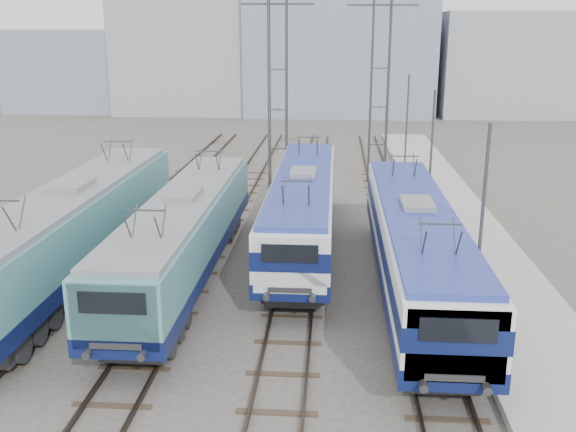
% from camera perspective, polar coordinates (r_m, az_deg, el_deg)
% --- Properties ---
extents(ground, '(160.00, 160.00, 0.00)m').
position_cam_1_polar(ground, '(21.60, -6.10, -10.99)').
color(ground, '#514C47').
extents(platform, '(4.00, 70.00, 0.30)m').
position_cam_1_polar(platform, '(29.32, 16.90, -3.85)').
color(platform, '#9E9E99').
rests_on(platform, ground).
extents(locomotive_far_left, '(2.96, 18.68, 3.52)m').
position_cam_1_polar(locomotive_far_left, '(27.12, -18.53, -0.77)').
color(locomotive_far_left, '#0B1547').
rests_on(locomotive_far_left, ground).
extents(locomotive_center_left, '(2.73, 17.25, 3.25)m').
position_cam_1_polar(locomotive_center_left, '(25.83, -9.20, -1.33)').
color(locomotive_center_left, '#0B1547').
rests_on(locomotive_center_left, ground).
extents(locomotive_center_right, '(2.74, 17.34, 3.26)m').
position_cam_1_polar(locomotive_center_right, '(29.36, 1.33, 1.13)').
color(locomotive_center_right, '#0B1547').
rests_on(locomotive_center_right, ground).
extents(locomotive_far_right, '(2.76, 17.47, 3.28)m').
position_cam_1_polar(locomotive_far_right, '(24.46, 11.28, -2.24)').
color(locomotive_far_right, '#0B1547').
rests_on(locomotive_far_right, ground).
extents(catenary_tower_west, '(4.50, 1.20, 12.00)m').
position_cam_1_polar(catenary_tower_west, '(41.18, -0.91, 11.70)').
color(catenary_tower_west, '#3F4247').
rests_on(catenary_tower_west, ground).
extents(catenary_tower_east, '(4.50, 1.20, 12.00)m').
position_cam_1_polar(catenary_tower_east, '(43.11, 8.16, 11.74)').
color(catenary_tower_east, '#3F4247').
rests_on(catenary_tower_east, ground).
extents(mast_front, '(0.12, 0.12, 7.00)m').
position_cam_1_polar(mast_front, '(22.38, 16.80, -0.96)').
color(mast_front, '#3F4247').
rests_on(mast_front, ground).
extents(mast_mid, '(0.12, 0.12, 7.00)m').
position_cam_1_polar(mast_mid, '(33.86, 12.59, 4.98)').
color(mast_mid, '#3F4247').
rests_on(mast_mid, ground).
extents(mast_rear, '(0.12, 0.12, 7.00)m').
position_cam_1_polar(mast_rear, '(45.61, 10.50, 7.89)').
color(mast_rear, '#3F4247').
rests_on(mast_rear, ground).
extents(building_west, '(18.00, 12.00, 14.00)m').
position_cam_1_polar(building_west, '(82.85, -8.34, 14.00)').
color(building_west, '#9299A4').
rests_on(building_west, ground).
extents(building_center, '(22.00, 14.00, 18.00)m').
position_cam_1_polar(building_center, '(80.90, 4.62, 15.48)').
color(building_center, gray).
rests_on(building_center, ground).
extents(building_east, '(16.00, 12.00, 12.00)m').
position_cam_1_polar(building_east, '(83.51, 18.78, 12.66)').
color(building_east, '#9299A4').
rests_on(building_east, ground).
extents(building_far_west, '(14.00, 10.00, 10.00)m').
position_cam_1_polar(building_far_west, '(87.75, -18.78, 12.13)').
color(building_far_west, gray).
rests_on(building_far_west, ground).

